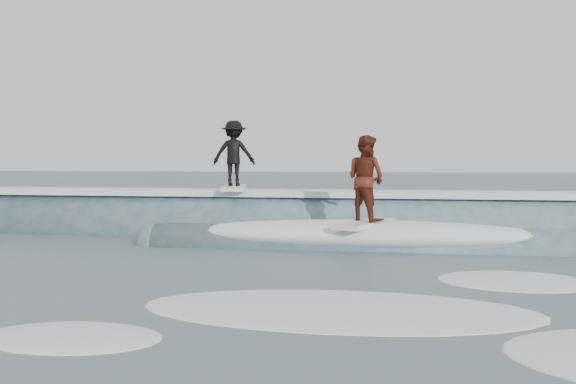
# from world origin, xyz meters

# --- Properties ---
(ground) EXTENTS (160.00, 160.00, 0.00)m
(ground) POSITION_xyz_m (0.00, 0.00, 0.00)
(ground) COLOR #3D5159
(ground) RESTS_ON ground
(breaking_wave) EXTENTS (22.42, 3.80, 2.04)m
(breaking_wave) POSITION_xyz_m (0.26, 6.59, 0.05)
(breaking_wave) COLOR #36595B
(breaking_wave) RESTS_ON ground
(surfer_black) EXTENTS (1.10, 2.07, 1.71)m
(surfer_black) POSITION_xyz_m (-1.53, 6.92, 1.91)
(surfer_black) COLOR silver
(surfer_black) RESTS_ON ground
(surfer_red) EXTENTS (1.24, 2.06, 1.87)m
(surfer_red) POSITION_xyz_m (1.82, 4.72, 1.37)
(surfer_red) COLOR silver
(surfer_red) RESTS_ON ground
(whitewater) EXTENTS (15.71, 5.64, 0.10)m
(whitewater) POSITION_xyz_m (0.66, -0.59, 0.00)
(whitewater) COLOR white
(whitewater) RESTS_ON ground
(far_swells) EXTENTS (38.98, 8.65, 0.80)m
(far_swells) POSITION_xyz_m (0.79, 17.65, 0.00)
(far_swells) COLOR #36595B
(far_swells) RESTS_ON ground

